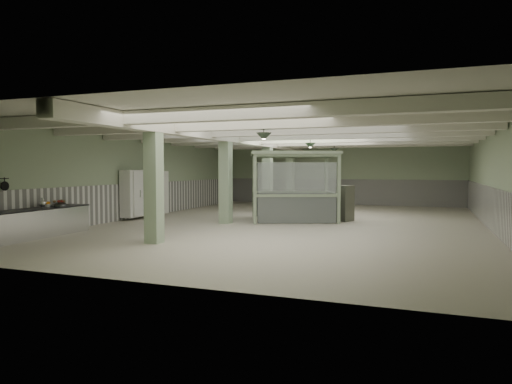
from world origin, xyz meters
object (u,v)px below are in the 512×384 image
(walkin_cooler, at_px, (141,196))
(guard_booth, at_px, (293,175))
(filing_cabinet, at_px, (345,203))
(prep_counter, at_px, (20,225))

(walkin_cooler, xyz_separation_m, guard_booth, (6.29, 1.72, 0.90))
(filing_cabinet, bearing_deg, walkin_cooler, -141.86)
(prep_counter, xyz_separation_m, guard_booth, (6.20, 8.03, 1.42))
(guard_booth, bearing_deg, filing_cabinet, -11.68)
(prep_counter, bearing_deg, filing_cabinet, 45.39)
(prep_counter, bearing_deg, walkin_cooler, 90.76)
(filing_cabinet, bearing_deg, guard_booth, -145.76)
(prep_counter, relative_size, walkin_cooler, 2.35)
(walkin_cooler, distance_m, guard_booth, 6.58)
(prep_counter, height_order, filing_cabinet, filing_cabinet)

